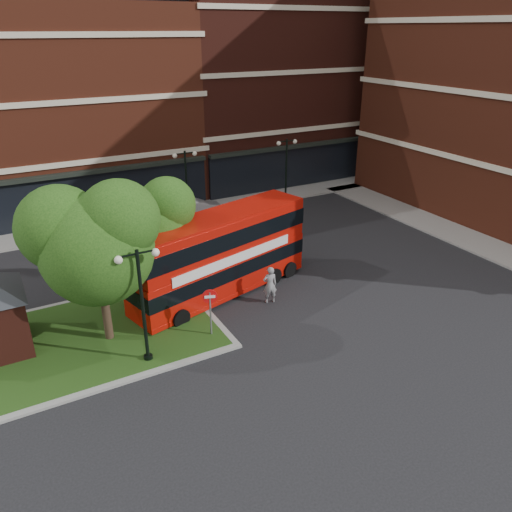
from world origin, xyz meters
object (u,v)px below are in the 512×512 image
woman (270,285)px  car_silver (130,222)px  bus (220,249)px  car_white (197,208)px

woman → car_silver: woman is taller
bus → car_white: bus is taller
bus → car_silver: bus is taller
woman → car_white: size_ratio=0.52×
woman → car_silver: 12.96m
bus → woman: size_ratio=5.21×
car_silver → car_white: (5.12, 0.76, -0.08)m
car_white → woman: bearing=175.7°
woman → car_white: (1.70, 13.26, -0.35)m
bus → car_silver: (-1.71, 10.50, -1.76)m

